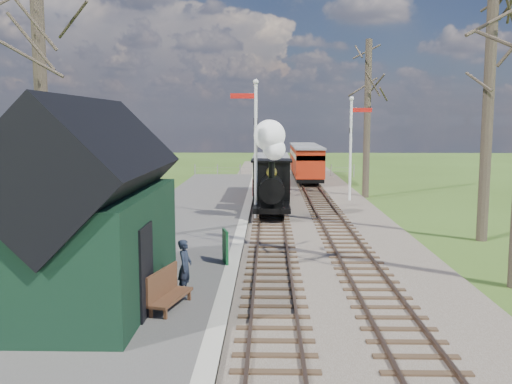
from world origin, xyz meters
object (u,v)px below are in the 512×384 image
Objects in this scene: coach at (271,174)px; person at (185,267)px; semaphore_near at (254,139)px; semaphore_far at (352,141)px; station_shed at (90,215)px; red_carriage_b at (303,159)px; bench at (166,290)px; sign_board at (226,246)px; locomotive at (271,175)px; red_carriage_a at (308,164)px.

person is at bearing -96.87° from coach.
semaphore_near is 7.91m from semaphore_far.
station_shed is 20.01m from semaphore_far.
bench is (-5.05, -32.36, -0.84)m from red_carriage_b.
semaphore_far is (5.14, 6.00, -0.27)m from semaphore_near.
semaphore_near is 20.25m from red_carriage_b.
person is at bearing 15.30° from station_shed.
semaphore_near is 8.86m from sign_board.
locomotive is (-4.39, -5.42, -1.37)m from semaphore_far.
sign_board is 4.30m from bench.
person reaches higher than bench.
red_carriage_a is at bearing 75.33° from station_shed.
station_shed is at bearing -115.72° from semaphore_far.
red_carriage_b is 28.48m from sign_board.
semaphore_far is 14.09m from red_carriage_b.
station_shed reaches higher than person.
person is at bearing 76.01° from bench.
locomotive is 0.62× the size of coach.
locomotive reaches higher than person.
locomotive reaches higher than red_carriage_b.
semaphore_near is 12.97m from bench.
semaphore_far is at bearing -82.70° from red_carriage_b.
red_carriage_a reaches higher than bench.
sign_board is (2.89, 3.67, -1.57)m from station_shed.
person is at bearing -98.68° from red_carriage_b.
bench is 1.15m from person.
person is at bearing -97.02° from semaphore_near.
semaphore_near reaches higher than red_carriage_a.
semaphore_far is 8.75m from red_carriage_a.
bench is at bearing -103.92° from sign_board.
station_shed reaches higher than coach.
semaphore_far is 18.77m from person.
coach is 19.32m from bench.
red_carriage_b reaches higher than coach.
red_carriage_b is at bearing 78.87° from coach.
station_shed is 1.27× the size of red_carriage_b.
station_shed is at bearing -128.21° from sign_board.
semaphore_near is 3.78× the size of bench.
coach is 1.38× the size of red_carriage_a.
station_shed is 1.01× the size of semaphore_near.
red_carriage_b is at bearing 81.90° from sign_board.
red_carriage_a is at bearing 76.79° from semaphore_near.
station_shed is at bearing -102.22° from red_carriage_b.
sign_board is at bearing -94.41° from semaphore_near.
station_shed is 27.25m from red_carriage_a.
sign_board is (-5.79, -14.34, -2.65)m from semaphore_far.
semaphore_near reaches higher than locomotive.
person is at bearing -100.22° from locomotive.
red_carriage_b is (3.37, 19.85, -2.16)m from semaphore_near.
locomotive is 9.12m from sign_board.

